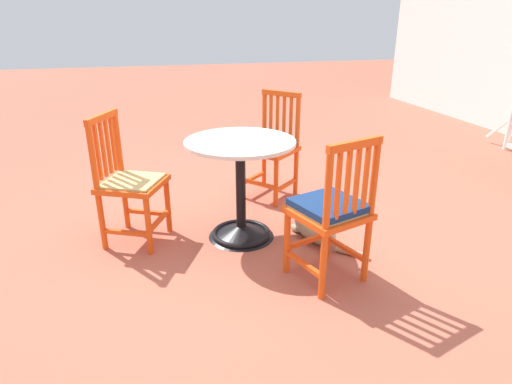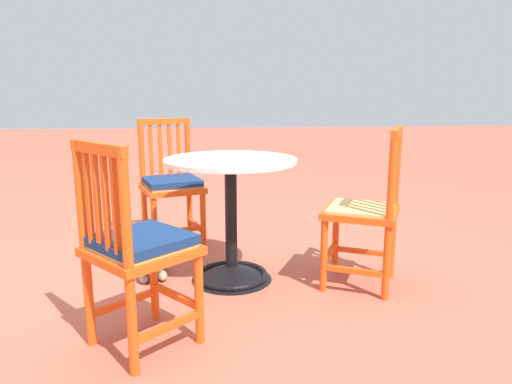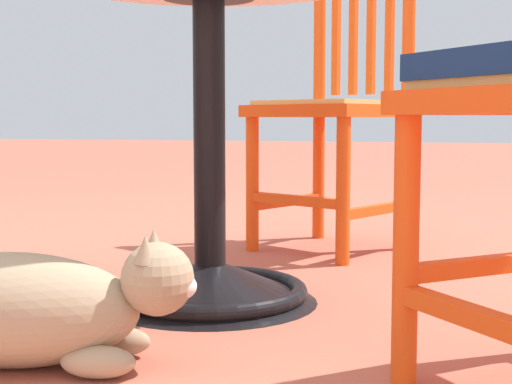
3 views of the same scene
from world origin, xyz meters
name	(u,v)px [view 3 (image 3 of 3)]	position (x,y,z in m)	size (l,w,h in m)	color
ground_plane	(200,312)	(0.00, 0.00, 0.00)	(24.00, 24.00, 0.00)	#AD5642
cafe_table	(210,175)	(0.01, -0.09, 0.28)	(0.76, 0.76, 0.73)	black
orange_chair_facing_out	(336,111)	(-0.14, -0.85, 0.43)	(0.53, 0.53, 0.91)	#E04C14
tabby_cat	(30,310)	(0.15, 0.40, 0.10)	(0.69, 0.40, 0.23)	#9E896B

